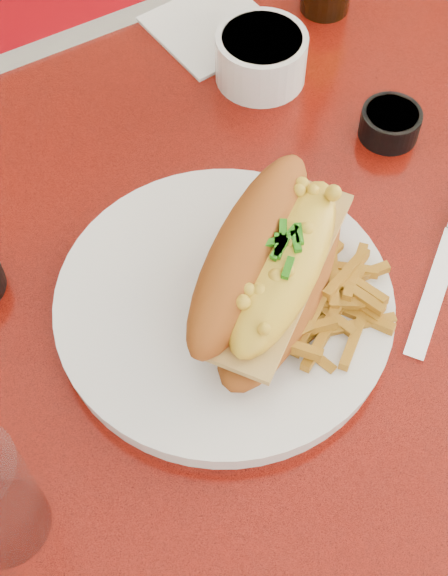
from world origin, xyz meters
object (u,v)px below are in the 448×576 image
diner_table (323,336)px  fork (280,247)px  dinner_plate (224,305)px  booth_bench_far (66,101)px  gravy_ramekin (261,56)px  mac_hoagie (271,267)px  sauce_cup_right (390,123)px

diner_table → fork: 0.19m
dinner_plate → booth_bench_far: bearing=81.0°
booth_bench_far → gravy_ramekin: booth_bench_far is taller
gravy_ramekin → fork: bearing=-117.9°
mac_hoagie → gravy_ramekin: bearing=23.6°
diner_table → dinner_plate: bearing=-179.5°
diner_table → sauce_cup_right: 0.24m
dinner_plate → sauce_cup_right: (0.26, 0.10, 0.01)m
mac_hoagie → sauce_cup_right: size_ratio=3.29×
diner_table → booth_bench_far: (0.00, 0.81, -0.32)m
diner_table → sauce_cup_right: (0.13, 0.10, 0.18)m
booth_bench_far → fork: size_ratio=8.12×
gravy_ramekin → sauce_cup_right: bearing=-63.8°
booth_bench_far → fork: booth_bench_far is taller
diner_table → dinner_plate: (-0.13, -0.00, 0.17)m
booth_bench_far → fork: 0.94m
dinner_plate → fork: 0.08m
mac_hoagie → sauce_cup_right: (0.22, 0.11, -0.05)m
fork → gravy_ramekin: size_ratio=1.49×
fork → gravy_ramekin: 0.25m
dinner_plate → sauce_cup_right: sauce_cup_right is taller
booth_bench_far → dinner_plate: (-0.13, -0.81, 0.49)m
booth_bench_far → mac_hoagie: booth_bench_far is taller
gravy_ramekin → sauce_cup_right: (0.07, -0.14, -0.01)m
diner_table → fork: size_ratio=8.32×
gravy_ramekin → sauce_cup_right: gravy_ramekin is taller
diner_table → mac_hoagie: bearing=-170.6°
fork → gravy_ramekin: gravy_ramekin is taller
dinner_plate → gravy_ramekin: gravy_ramekin is taller
dinner_plate → fork: size_ratio=2.14×
booth_bench_far → dinner_plate: size_ratio=3.79×
booth_bench_far → fork: bearing=-94.0°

